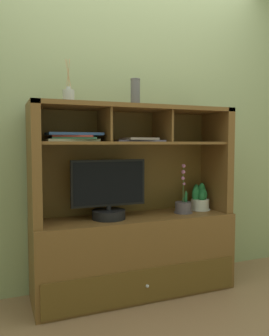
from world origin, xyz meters
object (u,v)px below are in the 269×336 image
object	(u,v)px
media_console	(134,235)
magazine_stack_centre	(139,140)
potted_fern	(200,199)
magazine_stack_left	(73,137)
diffuser_bottle	(69,96)
tv_monitor	(109,195)
potted_orchid	(183,206)
ceramic_vase	(135,92)

from	to	relation	value
media_console	magazine_stack_centre	bearing A→B (deg)	-59.42
potted_fern	magazine_stack_left	size ratio (longest dim) A/B	0.59
media_console	diffuser_bottle	world-z (taller)	diffuser_bottle
tv_monitor	magazine_stack_left	bearing A→B (deg)	170.96
media_console	magazine_stack_left	distance (m)	0.85
tv_monitor	potted_orchid	size ratio (longest dim) A/B	1.42
tv_monitor	ceramic_vase	distance (m)	0.76
magazine_stack_centre	diffuser_bottle	size ratio (longest dim) A/B	1.28
tv_monitor	potted_orchid	world-z (taller)	tv_monitor
potted_fern	magazine_stack_centre	world-z (taller)	magazine_stack_centre
ceramic_vase	tv_monitor	bearing A→B (deg)	-178.24
media_console	diffuser_bottle	size ratio (longest dim) A/B	5.20
potted_fern	magazine_stack_centre	xyz separation A→B (m)	(-0.56, -0.06, 0.47)
diffuser_bottle	magazine_stack_left	bearing A→B (deg)	52.09
magazine_stack_left	magazine_stack_centre	world-z (taller)	magazine_stack_left
potted_orchid	potted_fern	world-z (taller)	potted_orchid
diffuser_bottle	tv_monitor	bearing A→B (deg)	0.83
potted_orchid	ceramic_vase	world-z (taller)	ceramic_vase
media_console	magazine_stack_left	xyz separation A→B (m)	(-0.45, 0.01, 0.73)
magazine_stack_left	magazine_stack_centre	size ratio (longest dim) A/B	1.01
potted_fern	magazine_stack_left	xyz separation A→B (m)	(-1.03, -0.01, 0.49)
potted_orchid	ceramic_vase	size ratio (longest dim) A/B	1.96
potted_orchid	diffuser_bottle	bearing A→B (deg)	179.59
magazine_stack_centre	diffuser_bottle	distance (m)	0.59
magazine_stack_centre	diffuser_bottle	xyz separation A→B (m)	(-0.51, 0.01, 0.29)
tv_monitor	magazine_stack_left	distance (m)	0.48
diffuser_bottle	ceramic_vase	bearing A→B (deg)	1.23
potted_fern	diffuser_bottle	world-z (taller)	diffuser_bottle
potted_orchid	ceramic_vase	xyz separation A→B (m)	(-0.40, 0.02, 0.85)
ceramic_vase	media_console	bearing A→B (deg)	90.00
media_console	magazine_stack_centre	distance (m)	0.71
potted_orchid	diffuser_bottle	size ratio (longest dim) A/B	1.33
magazine_stack_centre	ceramic_vase	distance (m)	0.34
diffuser_bottle	magazine_stack_centre	bearing A→B (deg)	-0.93
media_console	potted_orchid	bearing A→B (deg)	-5.58
media_console	potted_orchid	world-z (taller)	media_console
media_console	tv_monitor	distance (m)	0.38
magazine_stack_centre	media_console	bearing A→B (deg)	120.58
potted_fern	magazine_stack_left	bearing A→B (deg)	-179.55
tv_monitor	magazine_stack_centre	distance (m)	0.46
potted_orchid	magazine_stack_centre	distance (m)	0.63
magazine_stack_centre	potted_fern	bearing A→B (deg)	6.06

